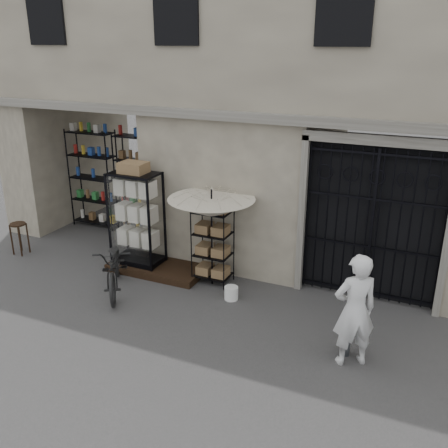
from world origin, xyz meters
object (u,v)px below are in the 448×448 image
at_px(market_umbrella, 211,203).
at_px(wooden_stool, 20,238).
at_px(wire_rack, 213,246).
at_px(steel_bollard, 346,331).
at_px(bicycle, 117,290).
at_px(shopkeeper, 349,362).
at_px(display_cabinet, 137,223).
at_px(white_bucket, 231,293).

relative_size(market_umbrella, wooden_stool, 3.24).
bearing_deg(wire_rack, steel_bollard, -21.17).
height_order(bicycle, wooden_stool, bicycle).
distance_m(bicycle, steel_bollard, 4.49).
relative_size(steel_bollard, shopkeeper, 0.46).
bearing_deg(display_cabinet, bicycle, -64.88).
bearing_deg(display_cabinet, market_umbrella, 16.81).
bearing_deg(wooden_stool, bicycle, -10.85).
bearing_deg(white_bucket, wire_rack, 140.25).
bearing_deg(shopkeeper, steel_bollard, -88.81).
bearing_deg(wire_rack, wooden_stool, -168.97).
xyz_separation_m(market_umbrella, white_bucket, (0.59, -0.41, -1.56)).
xyz_separation_m(display_cabinet, bicycle, (0.13, -1.00, -1.02)).
height_order(white_bucket, steel_bollard, steel_bollard).
height_order(display_cabinet, market_umbrella, market_umbrella).
height_order(market_umbrella, bicycle, market_umbrella).
relative_size(display_cabinet, shopkeeper, 1.18).
xyz_separation_m(display_cabinet, market_umbrella, (1.72, -0.03, 0.67)).
relative_size(bicycle, wooden_stool, 2.62).
height_order(bicycle, steel_bollard, bicycle).
bearing_deg(steel_bollard, bicycle, 175.74).
relative_size(bicycle, shopkeeper, 1.07).
bearing_deg(display_cabinet, steel_bollard, 1.47).
height_order(wire_rack, wooden_stool, wire_rack).
relative_size(wire_rack, market_umbrella, 0.67).
distance_m(display_cabinet, wire_rack, 1.71).
xyz_separation_m(bicycle, shopkeeper, (4.57, -0.49, 0.00)).
xyz_separation_m(display_cabinet, steel_bollard, (4.59, -1.33, -0.61)).
xyz_separation_m(display_cabinet, shopkeeper, (4.70, -1.49, -1.02)).
distance_m(bicycle, shopkeeper, 4.60).
bearing_deg(display_cabinet, white_bucket, 6.93).
height_order(market_umbrella, steel_bollard, market_umbrella).
bearing_deg(wooden_stool, display_cabinet, 8.43).
height_order(market_umbrella, white_bucket, market_umbrella).
height_order(display_cabinet, white_bucket, display_cabinet).
distance_m(market_umbrella, shopkeeper, 3.73).
bearing_deg(shopkeeper, bicycle, -38.78).
bearing_deg(wire_rack, bicycle, -140.60).
height_order(display_cabinet, shopkeeper, display_cabinet).
height_order(display_cabinet, wire_rack, display_cabinet).
height_order(wooden_stool, shopkeeper, wooden_stool).
bearing_deg(white_bucket, shopkeeper, -23.85).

